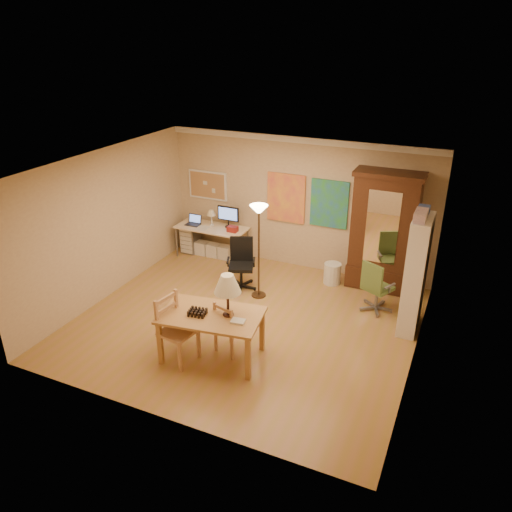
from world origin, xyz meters
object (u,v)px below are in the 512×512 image
at_px(computer_desk, 214,239).
at_px(armoire, 383,239).
at_px(office_chair_green, 375,298).
at_px(bookshelf, 415,275).
at_px(dining_table, 217,306).
at_px(office_chair_black, 241,275).

distance_m(computer_desk, armoire, 3.60).
height_order(office_chair_green, bookshelf, bookshelf).
bearing_deg(office_chair_green, dining_table, -128.55).
xyz_separation_m(dining_table, office_chair_black, (-0.66, 2.16, -0.62)).
distance_m(armoire, bookshelf, 1.47).
xyz_separation_m(dining_table, office_chair_green, (1.87, 2.35, -0.63)).
xyz_separation_m(armoire, bookshelf, (0.76, -1.26, -0.02)).
distance_m(dining_table, bookshelf, 3.22).
distance_m(office_chair_green, bookshelf, 1.01).
relative_size(dining_table, armoire, 0.70).
bearing_deg(office_chair_green, armoire, 97.97).
relative_size(office_chair_green, bookshelf, 0.49).
bearing_deg(office_chair_green, bookshelf, -26.97).
bearing_deg(bookshelf, dining_table, -141.03).
bearing_deg(computer_desk, dining_table, -60.41).
relative_size(office_chair_green, armoire, 0.42).
relative_size(computer_desk, bookshelf, 0.79).
xyz_separation_m(computer_desk, office_chair_black, (1.15, -1.03, -0.16)).
xyz_separation_m(office_chair_black, bookshelf, (3.16, -0.14, 0.71)).
relative_size(dining_table, office_chair_black, 1.63).
bearing_deg(bookshelf, computer_desk, 164.81).
distance_m(computer_desk, office_chair_black, 1.56).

